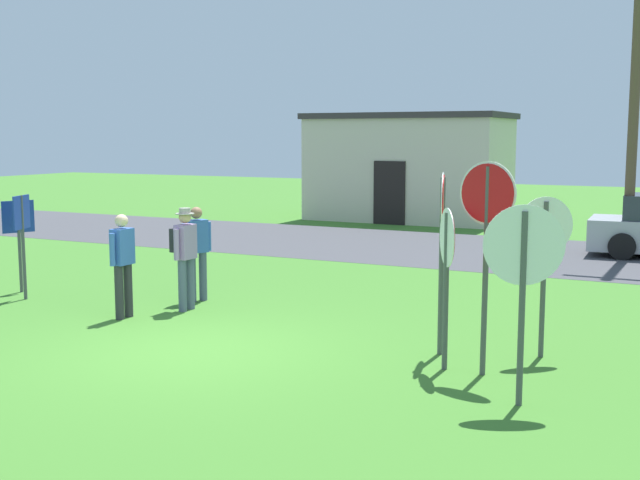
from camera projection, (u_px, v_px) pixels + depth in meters
name	position (u px, v px, depth m)	size (l,w,h in m)	color
ground_plane	(194.00, 350.00, 11.04)	(80.00, 80.00, 0.00)	#3D7528
street_asphalt	(442.00, 248.00, 20.91)	(60.00, 6.40, 0.01)	#424247
building_background	(409.00, 167.00, 28.01)	(6.78, 3.93, 3.70)	beige
utility_pole	(636.00, 68.00, 18.80)	(1.80, 0.24, 8.68)	brown
stop_sign_tallest	(487.00, 230.00, 9.67)	(0.75, 0.23, 2.63)	#474C4C
stop_sign_leaning_left	(442.00, 231.00, 10.61)	(0.21, 0.74, 2.45)	#474C4C
stop_sign_low_front	(523.00, 268.00, 8.59)	(0.82, 0.33, 2.21)	#474C4C
stop_sign_far_back	(447.00, 260.00, 9.95)	(0.39, 0.64, 2.05)	#474C4C
stop_sign_rear_right	(544.00, 248.00, 10.51)	(0.63, 0.46, 2.15)	#474C4C
person_in_dark_shirt	(185.00, 251.00, 13.43)	(0.40, 0.57, 1.74)	#4C5670
person_in_blue	(197.00, 248.00, 14.17)	(0.36, 0.52, 1.69)	#4C5670
person_in_teal	(123.00, 260.00, 12.85)	(0.22, 0.57, 1.69)	#2D2D33
info_panel_leftmost	(22.00, 228.00, 14.29)	(0.24, 0.57, 1.88)	#4C4C51
info_panel_middle	(19.00, 229.00, 14.96)	(0.27, 0.56, 1.73)	#4C4C51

